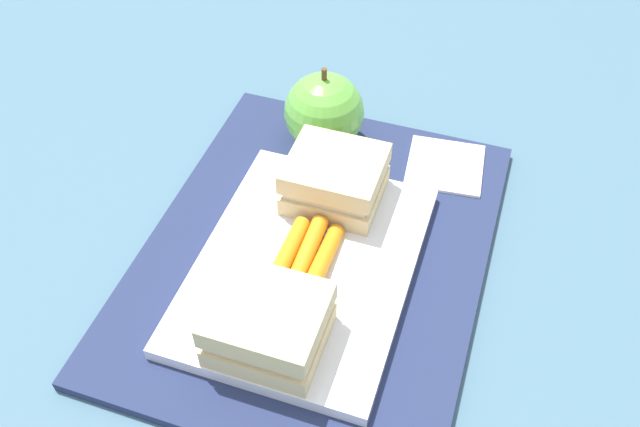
{
  "coord_description": "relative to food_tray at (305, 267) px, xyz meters",
  "views": [
    {
      "loc": [
        -0.35,
        -0.12,
        0.46
      ],
      "look_at": [
        0.01,
        0.0,
        0.04
      ],
      "focal_mm": 38.97,
      "sensor_mm": 36.0,
      "label": 1
    }
  ],
  "objects": [
    {
      "name": "carrot_sticks_bundle",
      "position": [
        0.0,
        -0.0,
        0.01
      ],
      "size": [
        0.08,
        0.04,
        0.02
      ],
      "color": "orange",
      "rests_on": "food_tray"
    },
    {
      "name": "sandwich_half_left",
      "position": [
        -0.08,
        0.0,
        0.03
      ],
      "size": [
        0.07,
        0.08,
        0.04
      ],
      "color": "#DBC189",
      "rests_on": "food_tray"
    },
    {
      "name": "apple",
      "position": [
        0.16,
        0.04,
        0.03
      ],
      "size": [
        0.08,
        0.08,
        0.09
      ],
      "color": "#66B742",
      "rests_on": "lunchbag_mat"
    },
    {
      "name": "ground_plane",
      "position": [
        0.03,
        0.0,
        -0.02
      ],
      "size": [
        2.4,
        2.4,
        0.0
      ],
      "primitive_type": "plane",
      "color": "#42667A"
    },
    {
      "name": "lunchbag_mat",
      "position": [
        0.03,
        0.0,
        -0.01
      ],
      "size": [
        0.36,
        0.28,
        0.01
      ],
      "primitive_type": "cube",
      "color": "navy",
      "rests_on": "ground_plane"
    },
    {
      "name": "paper_napkin",
      "position": [
        0.16,
        -0.08,
        -0.0
      ],
      "size": [
        0.08,
        0.08,
        0.0
      ],
      "primitive_type": "cube",
      "rotation": [
        0.0,
        0.0,
        0.1
      ],
      "color": "white",
      "rests_on": "lunchbag_mat"
    },
    {
      "name": "food_tray",
      "position": [
        0.0,
        0.0,
        0.0
      ],
      "size": [
        0.23,
        0.17,
        0.01
      ],
      "primitive_type": "cube",
      "color": "white",
      "rests_on": "lunchbag_mat"
    },
    {
      "name": "sandwich_half_right",
      "position": [
        0.08,
        0.0,
        0.03
      ],
      "size": [
        0.07,
        0.08,
        0.04
      ],
      "color": "#DBC189",
      "rests_on": "food_tray"
    }
  ]
}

